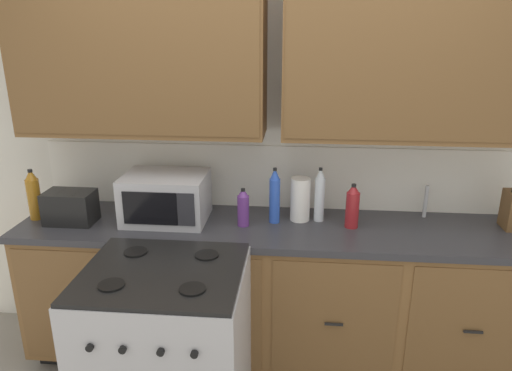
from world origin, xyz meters
The scene contains 12 objects.
wall_unit centered at (0.00, 0.50, 1.66)m, with size 4.12×0.40×2.51m.
counter_run centered at (0.00, 0.30, 0.47)m, with size 2.95×0.64×0.92m.
stove_range centered at (-0.47, -0.33, 0.47)m, with size 0.76×0.68×0.95m.
microwave centered at (-0.62, 0.32, 1.06)m, with size 0.48×0.37×0.28m.
toaster centered at (-1.17, 0.23, 1.01)m, with size 0.28×0.18×0.19m.
sink_faucet centered at (0.92, 0.51, 1.02)m, with size 0.02×0.02×0.20m, color #B2B5BA.
paper_towel_roll centered at (0.17, 0.40, 1.05)m, with size 0.12×0.12×0.26m, color white.
bottle_clear centered at (0.28, 0.40, 1.07)m, with size 0.06×0.06×0.33m.
bottle_red centered at (0.46, 0.32, 1.04)m, with size 0.08×0.08×0.26m.
bottle_blue centered at (0.02, 0.35, 1.08)m, with size 0.06×0.06×0.33m.
bottle_violet centered at (-0.16, 0.28, 1.03)m, with size 0.07×0.07×0.23m.
bottle_amber centered at (-1.41, 0.27, 1.07)m, with size 0.08×0.08×0.31m.
Camera 1 is at (0.15, -2.24, 2.02)m, focal length 33.34 mm.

